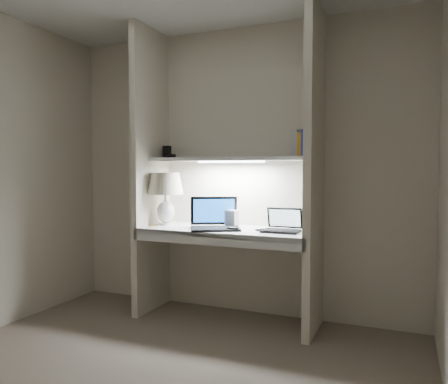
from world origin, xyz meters
The scene contains 17 objects.
back_wall centered at (0.00, 1.50, 1.25)m, with size 3.20×0.01×2.50m, color beige.
alcove_panel_left centered at (-0.73, 1.23, 1.25)m, with size 0.06×0.55×2.50m, color beige.
alcove_panel_right centered at (0.73, 1.23, 1.25)m, with size 0.06×0.55×2.50m, color beige.
desk centered at (0.00, 1.23, 0.75)m, with size 1.40×0.55×0.04m, color white.
desk_apron centered at (0.00, 0.96, 0.72)m, with size 1.46×0.03×0.10m, color silver.
shelf centered at (0.00, 1.32, 1.35)m, with size 1.40×0.36×0.03m, color silver.
strip_light centered at (0.00, 1.32, 1.33)m, with size 0.60×0.04×0.01m, color white.
table_lamp centered at (-0.58, 1.23, 1.08)m, with size 0.32×0.32×0.46m.
laptop_main centered at (-0.08, 1.18, 0.83)m, with size 0.51×0.49×0.26m.
laptop_netbook centered at (0.48, 1.24, 0.81)m, with size 0.29×0.25×0.18m.
speaker centered at (0.01, 1.32, 0.84)m, with size 0.11×0.07×0.15m, color silver.
mouse centered at (0.11, 1.11, 0.79)m, with size 0.11×0.07×0.04m, color black.
cable_coil centered at (0.34, 1.24, 0.78)m, with size 0.11×0.11×0.01m, color black.
sticky_note centered at (-0.64, 1.12, 0.77)m, with size 0.06×0.06×0.00m, color gold.
book_row centered at (0.64, 1.37, 1.47)m, with size 0.20×0.14×0.22m.
shelf_box centered at (-0.64, 1.36, 1.42)m, with size 0.07×0.05×0.11m, color black.
shelf_gadget centered at (-0.62, 1.35, 1.39)m, with size 0.11×0.08×0.05m, color black.
Camera 1 is at (1.38, -2.12, 1.26)m, focal length 35.00 mm.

